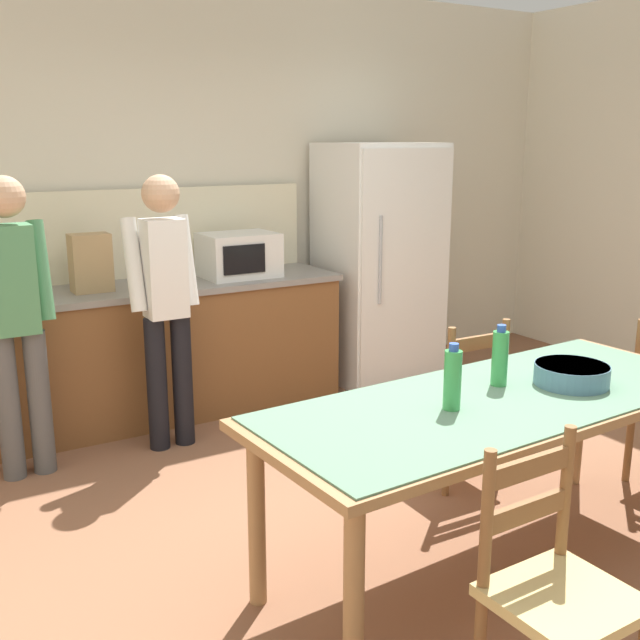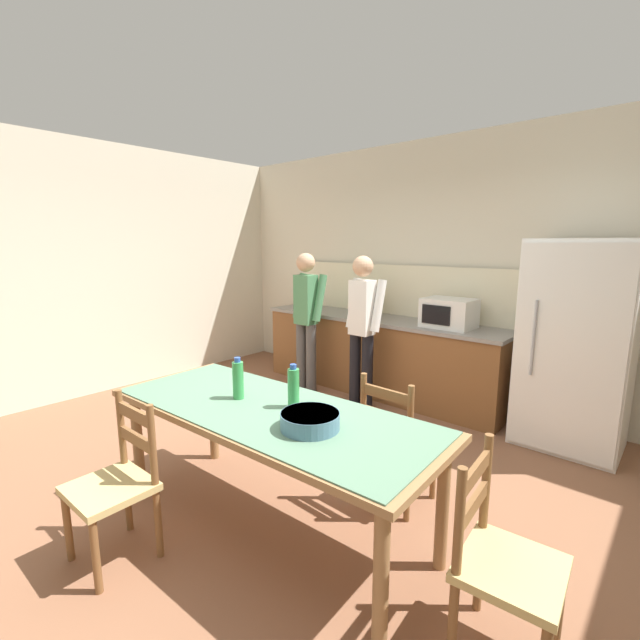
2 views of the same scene
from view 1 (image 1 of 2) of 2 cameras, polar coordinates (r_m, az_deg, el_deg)
ground_plane at (r=3.65m, az=7.44°, el=-16.52°), size 8.32×8.32×0.00m
wall_back at (r=5.50m, az=-9.68°, el=9.54°), size 6.52×0.12×2.90m
kitchen_counter at (r=5.04m, az=-15.14°, el=-2.66°), size 3.04×0.66×0.90m
counter_splashback at (r=5.19m, az=-16.59°, el=6.15°), size 3.00×0.03×0.60m
refrigerator at (r=5.77m, az=4.52°, el=4.35°), size 0.82×0.73×1.80m
microwave at (r=5.18m, az=-6.20°, el=4.95°), size 0.50×0.39×0.30m
paper_bag at (r=4.84m, az=-17.07°, el=4.18°), size 0.24×0.16×0.36m
dining_table at (r=3.24m, az=13.40°, el=-7.00°), size 2.20×0.95×0.78m
bottle_near_centre at (r=2.99m, az=10.06°, el=-4.45°), size 0.07×0.07×0.27m
bottle_off_centre at (r=3.32m, az=13.55°, el=-2.79°), size 0.07×0.07×0.27m
serving_bowl at (r=3.44m, az=18.63°, el=-3.86°), size 0.32×0.32×0.09m
chair_side_far_right at (r=4.13m, az=10.56°, el=-6.18°), size 0.43×0.41×0.91m
chair_side_near_left at (r=2.61m, az=17.44°, el=-19.05°), size 0.43×0.41×0.91m
person_at_sink at (r=4.30m, az=-22.23°, el=0.52°), size 0.41×0.28×1.65m
person_at_counter at (r=4.47m, az=-11.71°, el=1.63°), size 0.41×0.28×1.63m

